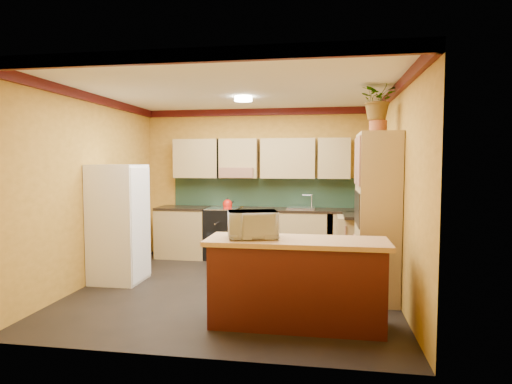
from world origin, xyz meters
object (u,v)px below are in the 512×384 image
at_px(fridge, 118,223).
at_px(microwave, 252,224).
at_px(base_cabinets_back, 257,235).
at_px(stove, 223,233).
at_px(pantry, 377,216).
at_px(breakfast_bar, 296,285).

bearing_deg(fridge, microwave, -30.71).
xyz_separation_m(base_cabinets_back, stove, (-0.62, -0.00, 0.02)).
xyz_separation_m(fridge, pantry, (3.60, -0.19, 0.20)).
relative_size(base_cabinets_back, microwave, 7.04).
distance_m(fridge, pantry, 3.61).
height_order(stove, pantry, pantry).
bearing_deg(base_cabinets_back, pantry, -45.89).
distance_m(stove, microwave, 3.24).
bearing_deg(stove, fridge, -123.76).
distance_m(pantry, breakfast_bar, 1.58).
height_order(base_cabinets_back, pantry, pantry).
xyz_separation_m(base_cabinets_back, pantry, (1.84, -1.89, 0.61)).
distance_m(base_cabinets_back, microwave, 3.10).
distance_m(stove, fridge, 2.09).
bearing_deg(microwave, base_cabinets_back, 82.44).
xyz_separation_m(base_cabinets_back, fridge, (-1.76, -1.70, 0.41)).
height_order(base_cabinets_back, fridge, fridge).
bearing_deg(fridge, pantry, -3.01).
bearing_deg(stove, pantry, -37.58).
height_order(breakfast_bar, microwave, microwave).
bearing_deg(pantry, microwave, -141.72).
bearing_deg(pantry, base_cabinets_back, 134.11).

